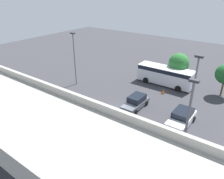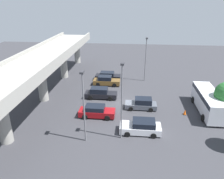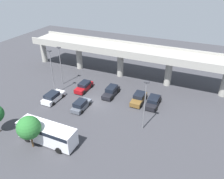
{
  "view_description": "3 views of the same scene",
  "coord_description": "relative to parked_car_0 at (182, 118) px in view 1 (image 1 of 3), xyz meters",
  "views": [
    {
      "loc": [
        -13.03,
        18.6,
        13.83
      ],
      "look_at": [
        1.42,
        -1.04,
        2.25
      ],
      "focal_mm": 35.0,
      "sensor_mm": 36.0,
      "label": 1
    },
    {
      "loc": [
        -28.56,
        -1.04,
        14.34
      ],
      "look_at": [
        2.51,
        2.1,
        1.1
      ],
      "focal_mm": 35.0,
      "sensor_mm": 36.0,
      "label": 2
    },
    {
      "loc": [
        16.13,
        -28.44,
        21.2
      ],
      "look_at": [
        2.63,
        1.81,
        2.43
      ],
      "focal_mm": 35.0,
      "sensor_mm": 36.0,
      "label": 3
    }
  ],
  "objects": [
    {
      "name": "parked_car_3",
      "position": [
        8.76,
        6.01,
        0.03
      ],
      "size": [
        1.98,
        4.84,
        1.67
      ],
      "rotation": [
        0.0,
        0.0,
        -1.57
      ],
      "color": "black",
      "rests_on": "ground_plane"
    },
    {
      "name": "parked_car_2",
      "position": [
        5.92,
        -0.18,
        -0.03
      ],
      "size": [
        1.98,
        4.31,
        1.56
      ],
      "rotation": [
        0.0,
        0.0,
        1.57
      ],
      "color": "#515660",
      "rests_on": "ground_plane"
    },
    {
      "name": "parked_car_0",
      "position": [
        0.0,
        0.0,
        0.0
      ],
      "size": [
        2.22,
        4.64,
        1.58
      ],
      "rotation": [
        0.0,
        0.0,
        1.57
      ],
      "color": "silver",
      "rests_on": "ground_plane"
    },
    {
      "name": "traffic_cone",
      "position": [
        4.77,
        -5.85,
        -0.42
      ],
      "size": [
        0.44,
        0.44,
        0.7
      ],
      "color": "black",
      "rests_on": "ground_plane"
    },
    {
      "name": "ground_plane",
      "position": [
        7.18,
        2.23,
        -0.75
      ],
      "size": [
        88.58,
        88.58,
        0.0
      ],
      "primitive_type": "plane",
      "color": "#38383D"
    },
    {
      "name": "tree_front_centre",
      "position": [
        4.69,
        -10.61,
        2.47
      ],
      "size": [
        3.09,
        3.09,
        4.78
      ],
      "color": "brown",
      "rests_on": "ground_plane"
    },
    {
      "name": "parked_car_4",
      "position": [
        14.24,
        5.8,
        0.02
      ],
      "size": [
        2.06,
        4.63,
        1.65
      ],
      "rotation": [
        0.0,
        0.0,
        -1.57
      ],
      "color": "brown",
      "rests_on": "ground_plane"
    },
    {
      "name": "parked_car_1",
      "position": [
        3.1,
        5.67,
        -0.01
      ],
      "size": [
        2.02,
        4.61,
        1.55
      ],
      "rotation": [
        0.0,
        0.0,
        -1.57
      ],
      "color": "maroon",
      "rests_on": "ground_plane"
    },
    {
      "name": "parked_car_5",
      "position": [
        16.84,
        5.86,
        -0.02
      ],
      "size": [
        2.12,
        4.63,
        1.52
      ],
      "rotation": [
        0.0,
        0.0,
        -1.57
      ],
      "color": "black",
      "rests_on": "ground_plane"
    },
    {
      "name": "lamp_post_near_aisle",
      "position": [
        17.07,
        -0.97,
        3.9
      ],
      "size": [
        0.7,
        0.35,
        7.93
      ],
      "color": "slate",
      "rests_on": "ground_plane"
    },
    {
      "name": "highway_overpass",
      "position": [
        7.18,
        14.36,
        4.77
      ],
      "size": [
        42.67,
        6.27,
        7.03
      ],
      "color": "#9E9B93",
      "rests_on": "ground_plane"
    },
    {
      "name": "lamp_post_mid_lot",
      "position": [
        -1.26,
        2.22,
        4.24
      ],
      "size": [
        0.7,
        0.35,
        8.59
      ],
      "color": "slate",
      "rests_on": "ground_plane"
    },
    {
      "name": "lamp_post_by_overpass",
      "position": [
        -2.14,
        5.99,
        3.88
      ],
      "size": [
        0.7,
        0.35,
        7.89
      ],
      "color": "slate",
      "rests_on": "ground_plane"
    },
    {
      "name": "shuttle_bus",
      "position": [
        5.96,
        -8.99,
        0.89
      ],
      "size": [
        8.45,
        2.7,
        2.75
      ],
      "rotation": [
        0.0,
        0.0,
        3.14
      ],
      "color": "silver",
      "rests_on": "ground_plane"
    }
  ]
}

